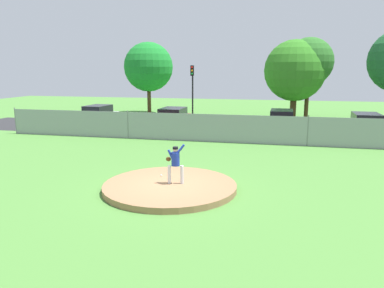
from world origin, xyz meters
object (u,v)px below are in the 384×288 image
object	(u,v)px
parked_car_champagne	(366,125)
parked_car_burgundy	(281,122)
parked_car_red	(173,119)
traffic_cone_orange	(119,130)
parked_car_white	(98,116)
pitcher_youth	(175,161)
baseball	(161,175)
traffic_light_near	(192,84)

from	to	relation	value
parked_car_champagne	parked_car_burgundy	bearing A→B (deg)	-179.11
parked_car_burgundy	parked_car_champagne	xyz separation A→B (m)	(5.79, 0.09, -0.04)
parked_car_red	traffic_cone_orange	world-z (taller)	parked_car_red
parked_car_white	pitcher_youth	bearing A→B (deg)	-53.80
pitcher_youth	parked_car_burgundy	xyz separation A→B (m)	(4.15, 14.25, -0.31)
pitcher_youth	parked_car_champagne	size ratio (longest dim) A/B	0.35
parked_car_red	pitcher_youth	bearing A→B (deg)	-73.88
baseball	parked_car_burgundy	size ratio (longest dim) A/B	0.02
baseball	parked_car_red	xyz separation A→B (m)	(-3.41, 13.92, 0.52)
parked_car_champagne	parked_car_red	bearing A→B (deg)	178.33
pitcher_youth	parked_car_white	distance (m)	18.12
parked_car_white	traffic_cone_orange	bearing A→B (deg)	-43.36
parked_car_white	parked_car_red	bearing A→B (deg)	1.21
baseball	traffic_light_near	distance (m)	18.59
parked_car_red	traffic_light_near	size ratio (longest dim) A/B	0.92
parked_car_burgundy	traffic_light_near	bearing A→B (deg)	148.89
parked_car_red	parked_car_champagne	distance (m)	14.21
parked_car_red	traffic_light_near	xyz separation A→B (m)	(0.64, 4.19, 2.62)
parked_car_red	traffic_light_near	distance (m)	4.98
pitcher_youth	traffic_light_near	distance (m)	19.42
parked_car_white	parked_car_champagne	bearing A→B (deg)	-0.77
parked_car_burgundy	traffic_cone_orange	bearing A→B (deg)	-167.62
parked_car_burgundy	parked_car_champagne	world-z (taller)	parked_car_burgundy
pitcher_youth	parked_car_red	distance (m)	15.36
pitcher_youth	traffic_light_near	world-z (taller)	traffic_light_near
traffic_cone_orange	traffic_light_near	size ratio (longest dim) A/B	0.11
pitcher_youth	parked_car_white	size ratio (longest dim) A/B	0.37
baseball	traffic_light_near	size ratio (longest dim) A/B	0.01
parked_car_red	traffic_cone_orange	xyz separation A→B (m)	(-3.32, -3.08, -0.53)
baseball	traffic_light_near	xyz separation A→B (m)	(-2.78, 18.11, 3.14)
parked_car_red	baseball	bearing A→B (deg)	-76.22
parked_car_burgundy	parked_car_red	world-z (taller)	parked_car_burgundy
parked_car_white	traffic_light_near	distance (m)	8.68
parked_car_red	traffic_light_near	bearing A→B (deg)	81.33
parked_car_white	parked_car_burgundy	size ratio (longest dim) A/B	0.99
parked_car_white	parked_car_burgundy	xyz separation A→B (m)	(14.85, -0.37, 0.01)
parked_car_champagne	traffic_light_near	bearing A→B (deg)	161.26
pitcher_youth	traffic_cone_orange	size ratio (longest dim) A/B	2.89
pitcher_youth	parked_car_white	xyz separation A→B (m)	(-10.70, 14.62, -0.32)
parked_car_burgundy	parked_car_champagne	size ratio (longest dim) A/B	0.95
pitcher_youth	traffic_light_near	xyz separation A→B (m)	(-3.63, 18.94, 2.28)
parked_car_red	traffic_light_near	world-z (taller)	traffic_light_near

